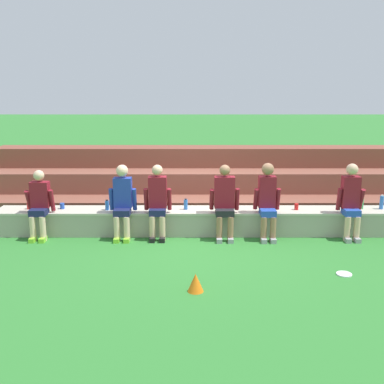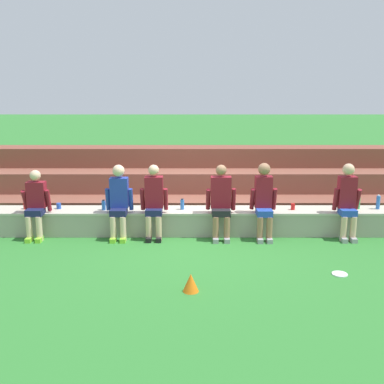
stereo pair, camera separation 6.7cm
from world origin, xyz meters
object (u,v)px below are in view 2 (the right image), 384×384
at_px(plastic_cup_middle, 61,206).
at_px(sports_cone, 193,283).
at_px(person_far_left, 38,203).
at_px(person_far_right, 266,199).
at_px(person_left_of_center, 121,200).
at_px(person_center, 156,200).
at_px(person_rightmost_edge, 350,200).
at_px(water_bottle_mid_right, 360,203).
at_px(plastic_cup_left_end, 295,207).
at_px(water_bottle_mid_left, 380,202).
at_px(frisbee, 342,274).
at_px(water_bottle_center_gap, 106,205).
at_px(plastic_cup_right_end, 28,206).
at_px(person_right_of_center, 223,200).
at_px(water_bottle_near_right, 184,204).

height_order(plastic_cup_middle, sports_cone, plastic_cup_middle).
relative_size(person_far_left, person_far_right, 0.91).
bearing_deg(person_far_right, person_left_of_center, 179.82).
relative_size(person_far_left, person_left_of_center, 0.93).
relative_size(person_center, person_rightmost_edge, 0.98).
height_order(person_far_right, water_bottle_mid_right, person_far_right).
distance_m(person_left_of_center, plastic_cup_left_end, 3.32).
distance_m(person_rightmost_edge, water_bottle_mid_left, 0.81).
distance_m(person_center, plastic_cup_left_end, 2.67).
distance_m(person_rightmost_edge, frisbee, 1.99).
distance_m(water_bottle_center_gap, water_bottle_mid_right, 4.92).
bearing_deg(person_left_of_center, water_bottle_center_gap, 142.66).
bearing_deg(water_bottle_mid_left, sports_cone, -143.73).
height_order(person_far_left, person_left_of_center, person_left_of_center).
xyz_separation_m(water_bottle_mid_right, frisbee, (-0.98, -2.09, -0.59)).
bearing_deg(person_left_of_center, plastic_cup_right_end, 169.96).
xyz_separation_m(plastic_cup_right_end, sports_cone, (3.21, -2.66, -0.40)).
bearing_deg(person_rightmost_edge, person_far_left, 179.83).
bearing_deg(plastic_cup_left_end, person_left_of_center, -175.22).
bearing_deg(water_bottle_mid_right, water_bottle_mid_left, -2.50).
xyz_separation_m(person_far_left, plastic_cup_middle, (0.32, 0.35, -0.15)).
height_order(plastic_cup_left_end, plastic_cup_right_end, plastic_cup_right_end).
xyz_separation_m(water_bottle_center_gap, sports_cone, (1.68, -2.59, -0.44)).
xyz_separation_m(person_far_left, plastic_cup_right_end, (-0.32, 0.33, -0.14)).
bearing_deg(plastic_cup_right_end, person_rightmost_edge, -3.28).
bearing_deg(frisbee, plastic_cup_left_end, 98.38).
bearing_deg(person_center, water_bottle_center_gap, 165.00).
relative_size(person_center, person_right_of_center, 1.00).
height_order(person_right_of_center, person_rightmost_edge, person_rightmost_edge).
xyz_separation_m(person_center, water_bottle_mid_right, (3.93, 0.35, -0.13)).
relative_size(person_right_of_center, sports_cone, 5.31).
distance_m(person_right_of_center, sports_cone, 2.45).
height_order(plastic_cup_middle, plastic_cup_right_end, plastic_cup_right_end).
height_order(person_far_left, person_right_of_center, person_right_of_center).
xyz_separation_m(person_far_right, plastic_cup_right_end, (-4.56, 0.34, -0.22)).
distance_m(water_bottle_near_right, plastic_cup_right_end, 3.04).
bearing_deg(person_center, person_right_of_center, -0.43).
height_order(water_bottle_center_gap, frisbee, water_bottle_center_gap).
height_order(person_far_left, plastic_cup_middle, person_far_left).
height_order(person_center, sports_cone, person_center).
distance_m(water_bottle_near_right, frisbee, 3.23).
height_order(person_rightmost_edge, water_bottle_mid_left, person_rightmost_edge).
distance_m(water_bottle_mid_left, sports_cone, 4.51).
bearing_deg(sports_cone, plastic_cup_right_end, 140.37).
relative_size(water_bottle_center_gap, plastic_cup_left_end, 1.70).
relative_size(person_left_of_center, water_bottle_mid_right, 5.25).
bearing_deg(plastic_cup_middle, person_rightmost_edge, -3.84).
distance_m(person_left_of_center, water_bottle_mid_left, 4.97).
xyz_separation_m(person_left_of_center, plastic_cup_middle, (-1.23, 0.35, -0.21)).
height_order(water_bottle_center_gap, plastic_cup_left_end, water_bottle_center_gap).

